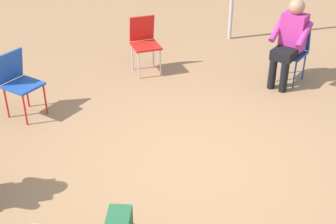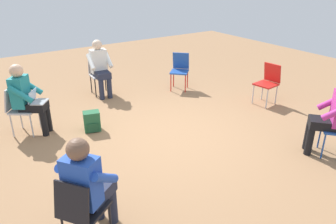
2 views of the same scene
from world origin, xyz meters
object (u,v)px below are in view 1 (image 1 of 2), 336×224
at_px(chair_southeast, 293,48).
at_px(chair_northeast, 19,80).
at_px(chair_east, 144,41).
at_px(person_in_magenta, 290,39).

xyz_separation_m(chair_southeast, chair_northeast, (-0.23, 3.83, 0.00)).
relative_size(chair_northeast, chair_east, 1.00).
bearing_deg(chair_east, person_in_magenta, 148.66).
bearing_deg(chair_southeast, chair_northeast, 52.02).
bearing_deg(person_in_magenta, chair_northeast, 50.43).
distance_m(chair_southeast, chair_northeast, 3.84).
xyz_separation_m(chair_east, person_in_magenta, (-0.88, -1.93, 0.20)).
bearing_deg(chair_east, chair_southeast, 152.63).
relative_size(chair_southeast, chair_northeast, 1.00).
relative_size(chair_southeast, person_in_magenta, 0.69).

